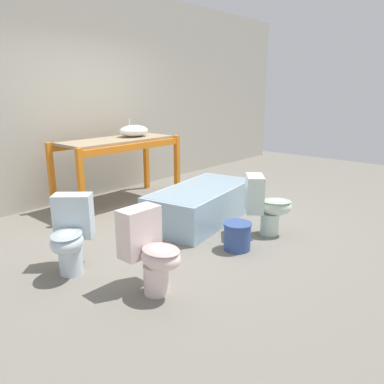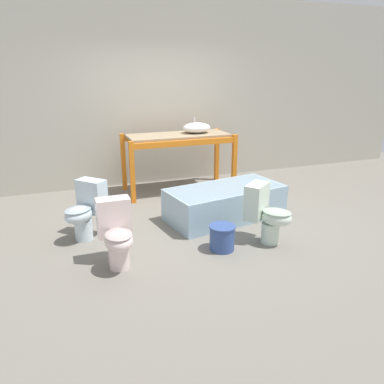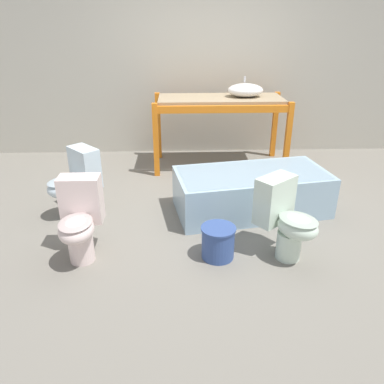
{
  "view_description": "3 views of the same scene",
  "coord_description": "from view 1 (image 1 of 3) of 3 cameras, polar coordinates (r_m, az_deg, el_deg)",
  "views": [
    {
      "loc": [
        -3.14,
        -3.15,
        1.65
      ],
      "look_at": [
        -0.48,
        -0.81,
        0.68
      ],
      "focal_mm": 35.0,
      "sensor_mm": 36.0,
      "label": 1
    },
    {
      "loc": [
        -1.72,
        -4.61,
        1.99
      ],
      "look_at": [
        -0.27,
        -0.69,
        0.62
      ],
      "focal_mm": 35.0,
      "sensor_mm": 36.0,
      "label": 2
    },
    {
      "loc": [
        -0.37,
        -3.82,
        1.92
      ],
      "look_at": [
        -0.25,
        -0.72,
        0.48
      ],
      "focal_mm": 35.0,
      "sensor_mm": 36.0,
      "label": 3
    }
  ],
  "objects": [
    {
      "name": "sink_basin",
      "position": [
        5.78,
        -8.86,
        9.2
      ],
      "size": [
        0.47,
        0.37,
        0.25
      ],
      "color": "white",
      "rests_on": "shelving_rack"
    },
    {
      "name": "toilet_extra",
      "position": [
        3.65,
        -18.01,
        -5.97
      ],
      "size": [
        0.61,
        0.6,
        0.71
      ],
      "rotation": [
        0.0,
        0.0,
        -0.82
      ],
      "color": "silver",
      "rests_on": "ground_plane"
    },
    {
      "name": "toilet_near",
      "position": [
        3.16,
        -6.37,
        -8.71
      ],
      "size": [
        0.35,
        0.53,
        0.71
      ],
      "rotation": [
        0.0,
        0.0,
        -0.0
      ],
      "color": "silver",
      "rests_on": "ground_plane"
    },
    {
      "name": "toilet_far",
      "position": [
        4.43,
        11.11,
        -1.77
      ],
      "size": [
        0.58,
        0.62,
        0.71
      ],
      "rotation": [
        0.0,
        0.0,
        0.67
      ],
      "color": "silver",
      "rests_on": "ground_plane"
    },
    {
      "name": "bathtub_main",
      "position": [
        4.84,
        1.42,
        -1.47
      ],
      "size": [
        1.71,
        1.03,
        0.45
      ],
      "rotation": [
        0.0,
        0.0,
        0.17
      ],
      "color": "#99B7CC",
      "rests_on": "ground_plane"
    },
    {
      "name": "bucket_white",
      "position": [
        4.03,
        6.9,
        -6.59
      ],
      "size": [
        0.31,
        0.31,
        0.3
      ],
      "color": "#334C8C",
      "rests_on": "ground_plane"
    },
    {
      "name": "ground_plane",
      "position": [
        4.75,
        -3.45,
        -5.1
      ],
      "size": [
        12.0,
        12.0,
        0.0
      ],
      "primitive_type": "plane",
      "color": "slate"
    },
    {
      "name": "warehouse_wall_rear",
      "position": [
        5.99,
        -17.48,
        14.13
      ],
      "size": [
        10.8,
        0.08,
        3.2
      ],
      "color": "#B2AD9E",
      "rests_on": "ground_plane"
    },
    {
      "name": "shelving_rack",
      "position": [
        5.59,
        -11.27,
        6.43
      ],
      "size": [
        1.8,
        0.8,
        0.97
      ],
      "color": "orange",
      "rests_on": "ground_plane"
    }
  ]
}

